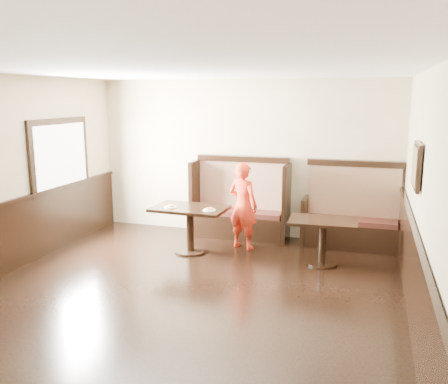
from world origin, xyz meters
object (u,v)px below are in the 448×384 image
at_px(table_main, 190,218).
at_px(booth_main, 241,208).
at_px(table_neighbor, 323,231).
at_px(booth_neighbor, 352,218).
at_px(child, 243,206).

bearing_deg(table_main, booth_main, 66.54).
height_order(booth_main, table_main, booth_main).
bearing_deg(table_main, table_neighbor, 4.12).
height_order(booth_neighbor, table_main, booth_neighbor).
relative_size(booth_main, table_main, 1.44).
bearing_deg(booth_main, table_neighbor, -33.86).
height_order(table_neighbor, child, child).
relative_size(booth_neighbor, table_main, 1.36).
distance_m(booth_neighbor, table_neighbor, 1.12).
xyz_separation_m(booth_main, child, (0.22, -0.64, 0.20)).
relative_size(booth_main, booth_neighbor, 1.06).
distance_m(table_neighbor, child, 1.43).
bearing_deg(booth_main, child, -71.22).
bearing_deg(booth_neighbor, table_neighbor, -110.03).
bearing_deg(table_main, booth_neighbor, 26.47).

